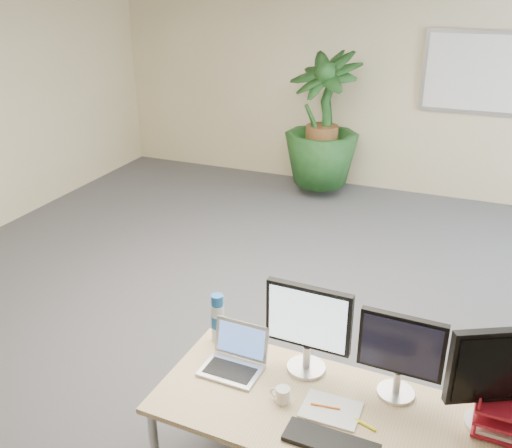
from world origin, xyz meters
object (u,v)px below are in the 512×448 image
at_px(floor_plant, 322,137).
at_px(monitor_left, 308,324).
at_px(monitor_right, 401,351).
at_px(laptop, 235,357).
at_px(desk, 340,422).

xyz_separation_m(floor_plant, monitor_left, (1.16, -4.26, 0.22)).
height_order(monitor_right, laptop, monitor_right).
bearing_deg(laptop, monitor_right, 6.72).
distance_m(desk, monitor_left, 0.51).
relative_size(desk, floor_plant, 1.20).
xyz_separation_m(monitor_right, laptop, (-0.83, -0.10, -0.20)).
bearing_deg(floor_plant, laptop, -79.55).
relative_size(floor_plant, monitor_left, 2.99).
bearing_deg(desk, monitor_left, 145.82).
relative_size(desk, laptop, 5.68).
bearing_deg(floor_plant, monitor_right, -69.07).
bearing_deg(monitor_left, desk, -34.18).
bearing_deg(desk, laptop, 175.76).
height_order(desk, laptop, laptop).
bearing_deg(monitor_right, floor_plant, 110.93).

